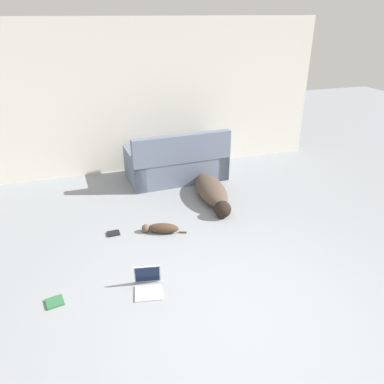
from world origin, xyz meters
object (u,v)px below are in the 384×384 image
Objects in this scene: cat at (161,228)px; laptop_open at (148,282)px; couch at (177,163)px; dog at (212,191)px; book_black at (113,233)px; book_green at (55,302)px.

cat is 1.60× the size of laptop_open.
cat is at bearing 79.62° from laptop_open.
dog is (0.30, -0.99, -0.14)m from couch.
cat is 3.51× the size of book_black.
dog is 1.23m from cat.
couch is at bearing -91.29° from cat.
laptop_open reaches higher than book_green.
dog is 2.92m from book_green.
book_green is at bearing -122.67° from book_black.
laptop_open is 1.24m from book_black.
couch reaches higher than cat.
dog is at bearing 35.96° from book_green.
cat is at bearing 36.27° from book_green.
book_green is at bearing 50.00° from couch.
laptop_open is (-1.09, -2.76, -0.20)m from couch.
book_green is (-2.06, -2.70, -0.27)m from couch.
dog is 2.70× the size of cat.
book_black is at bearing 7.28° from cat.
laptop_open reaches higher than cat.
dog is at bearing 104.43° from couch.
book_black is at bearing 110.75° from laptop_open.
dog is 1.72m from book_black.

